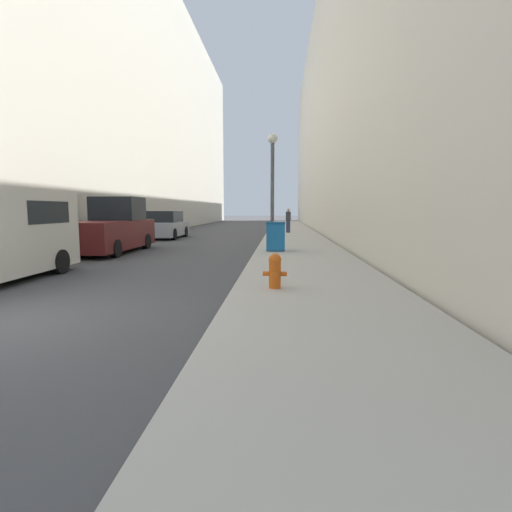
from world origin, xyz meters
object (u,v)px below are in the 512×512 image
(fire_hydrant, at_px, (275,270))
(trash_bin, at_px, (276,236))
(parked_sedan_near, at_px, (165,226))
(pickup_truck, at_px, (111,229))
(pedestrian_on_sidewalk, at_px, (288,220))
(lamppost, at_px, (272,177))

(fire_hydrant, bearing_deg, trash_bin, 90.61)
(fire_hydrant, distance_m, parked_sedan_near, 16.61)
(fire_hydrant, relative_size, pickup_truck, 0.13)
(pedestrian_on_sidewalk, bearing_deg, parked_sedan_near, -152.56)
(fire_hydrant, height_order, lamppost, lamppost)
(pedestrian_on_sidewalk, bearing_deg, pickup_truck, -122.14)
(lamppost, relative_size, pickup_truck, 0.98)
(trash_bin, xyz_separation_m, parked_sedan_near, (-6.56, 8.06, 0.04))
(pickup_truck, height_order, parked_sedan_near, pickup_truck)
(trash_bin, relative_size, pickup_truck, 0.21)
(lamppost, bearing_deg, parked_sedan_near, 149.33)
(trash_bin, distance_m, lamppost, 5.00)
(parked_sedan_near, relative_size, pedestrian_on_sidewalk, 2.70)
(pickup_truck, xyz_separation_m, pedestrian_on_sidewalk, (7.17, 11.42, 0.04))
(lamppost, bearing_deg, pickup_truck, -148.06)
(fire_hydrant, bearing_deg, pickup_truck, 130.97)
(fire_hydrant, relative_size, pedestrian_on_sidewalk, 0.43)
(pickup_truck, distance_m, pedestrian_on_sidewalk, 13.48)
(fire_hydrant, height_order, parked_sedan_near, parked_sedan_near)
(parked_sedan_near, bearing_deg, fire_hydrant, -66.45)
(pickup_truck, bearing_deg, trash_bin, -3.51)
(fire_hydrant, xyz_separation_m, lamppost, (-0.31, 11.47, 2.73))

